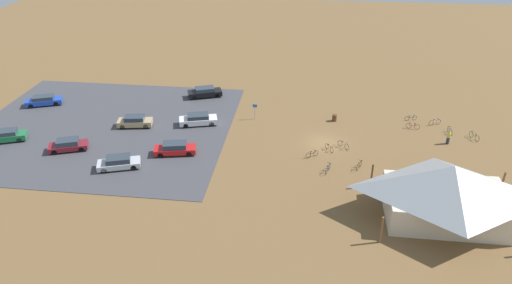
# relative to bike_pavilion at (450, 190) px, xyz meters

# --- Properties ---
(ground) EXTENTS (160.00, 160.00, 0.00)m
(ground) POSITION_rel_bike_pavilion_xyz_m (10.90, -12.99, -3.08)
(ground) COLOR brown
(ground) RESTS_ON ground
(parking_lot_asphalt) EXTENTS (32.02, 28.71, 0.05)m
(parking_lot_asphalt) POSITION_rel_bike_pavilion_xyz_m (38.78, -13.93, -3.06)
(parking_lot_asphalt) COLOR #424247
(parking_lot_asphalt) RESTS_ON ground
(bike_pavilion) EXTENTS (12.89, 8.92, 5.55)m
(bike_pavilion) POSITION_rel_bike_pavilion_xyz_m (0.00, 0.00, 0.00)
(bike_pavilion) COLOR beige
(bike_pavilion) RESTS_ON ground
(trash_bin) EXTENTS (0.60, 0.60, 0.90)m
(trash_bin) POSITION_rel_bike_pavilion_xyz_m (9.58, -19.33, -2.63)
(trash_bin) COLOR brown
(trash_bin) RESTS_ON ground
(lot_sign) EXTENTS (0.56, 0.08, 2.20)m
(lot_sign) POSITION_rel_bike_pavilion_xyz_m (19.95, -18.63, -1.67)
(lot_sign) COLOR #99999E
(lot_sign) RESTS_ON ground
(bicycle_green_by_bin) EXTENTS (0.78, 1.68, 0.90)m
(bicycle_green_by_bin) POSITION_rel_bike_pavilion_xyz_m (-7.09, -16.28, -2.69)
(bicycle_green_by_bin) COLOR black
(bicycle_green_by_bin) RESTS_ON ground
(bicycle_white_yard_right) EXTENTS (1.62, 0.78, 0.81)m
(bicycle_white_yard_right) POSITION_rel_bike_pavilion_xyz_m (-3.18, -19.72, -2.71)
(bicycle_white_yard_right) COLOR black
(bicycle_white_yard_right) RESTS_ON ground
(bicycle_black_lone_west) EXTENTS (1.41, 1.02, 0.79)m
(bicycle_black_lone_west) POSITION_rel_bike_pavilion_xyz_m (12.33, -9.60, -2.71)
(bicycle_black_lone_west) COLOR black
(bicycle_black_lone_west) RESTS_ON ground
(bicycle_orange_trailside) EXTENTS (0.75, 1.60, 0.84)m
(bicycle_orange_trailside) POSITION_rel_bike_pavilion_xyz_m (7.21, -7.76, -2.69)
(bicycle_orange_trailside) COLOR black
(bicycle_orange_trailside) RESTS_ON ground
(bicycle_teal_yard_front) EXTENTS (0.48, 1.70, 0.79)m
(bicycle_teal_yard_front) POSITION_rel_bike_pavilion_xyz_m (-4.51, -17.44, -2.72)
(bicycle_teal_yard_front) COLOR black
(bicycle_teal_yard_front) RESTS_ON ground
(bicycle_blue_edge_north) EXTENTS (0.65, 1.70, 0.90)m
(bicycle_blue_edge_north) POSITION_rel_bike_pavilion_xyz_m (10.58, -6.67, -2.68)
(bicycle_blue_edge_north) COLOR black
(bicycle_blue_edge_north) RESTS_ON ground
(bicycle_purple_lone_east) EXTENTS (1.62, 0.61, 0.76)m
(bicycle_purple_lone_east) POSITION_rel_bike_pavilion_xyz_m (-0.33, -20.69, -2.74)
(bicycle_purple_lone_east) COLOR black
(bicycle_purple_lone_east) RESTS_ON ground
(bicycle_red_near_sign) EXTENTS (1.69, 0.51, 0.85)m
(bicycle_red_near_sign) POSITION_rel_bike_pavilion_xyz_m (-0.19, -18.25, -2.71)
(bicycle_red_near_sign) COLOR black
(bicycle_red_near_sign) RESTS_ON ground
(bicycle_silver_mid_cluster) EXTENTS (1.28, 1.37, 0.87)m
(bicycle_silver_mid_cluster) POSITION_rel_bike_pavilion_xyz_m (8.71, -12.20, -2.69)
(bicycle_silver_mid_cluster) COLOR black
(bicycle_silver_mid_cluster) RESTS_ON ground
(bicycle_yellow_yard_center) EXTENTS (0.96, 1.39, 0.77)m
(bicycle_yellow_yard_center) POSITION_rel_bike_pavilion_xyz_m (10.37, -11.35, -2.72)
(bicycle_yellow_yard_center) COLOR black
(bicycle_yellow_yard_center) RESTS_ON ground
(car_red_front_row) EXTENTS (4.95, 2.66, 1.41)m
(car_red_front_row) POSITION_rel_bike_pavilion_xyz_m (27.86, -8.40, -2.33)
(car_red_front_row) COLOR red
(car_red_front_row) RESTS_ON parking_lot_asphalt
(car_tan_by_curb) EXTENTS (4.52, 2.40, 1.44)m
(car_tan_by_curb) POSITION_rel_bike_pavilion_xyz_m (34.79, -14.58, -2.32)
(car_tan_by_curb) COLOR tan
(car_tan_by_curb) RESTS_ON parking_lot_asphalt
(car_blue_back_corner) EXTENTS (5.10, 3.35, 1.36)m
(car_blue_back_corner) POSITION_rel_bike_pavilion_xyz_m (49.68, -19.48, -2.35)
(car_blue_back_corner) COLOR #1E42B2
(car_blue_back_corner) RESTS_ON parking_lot_asphalt
(car_white_near_entry) EXTENTS (5.11, 3.09, 1.42)m
(car_white_near_entry) POSITION_rel_bike_pavilion_xyz_m (26.93, -16.09, -2.32)
(car_white_near_entry) COLOR white
(car_white_near_entry) RESTS_ON parking_lot_asphalt
(car_maroon_aisle_side) EXTENTS (4.68, 3.19, 1.37)m
(car_maroon_aisle_side) POSITION_rel_bike_pavilion_xyz_m (40.36, -7.75, -2.35)
(car_maroon_aisle_side) COLOR maroon
(car_maroon_aisle_side) RESTS_ON parking_lot_asphalt
(car_black_end_stall) EXTENTS (5.16, 3.44, 1.44)m
(car_black_end_stall) POSITION_rel_bike_pavilion_xyz_m (28.03, -25.05, -2.32)
(car_black_end_stall) COLOR black
(car_black_end_stall) RESTS_ON parking_lot_asphalt
(car_green_second_row) EXTENTS (4.83, 3.32, 1.41)m
(car_green_second_row) POSITION_rel_bike_pavilion_xyz_m (48.75, -8.98, -2.33)
(car_green_second_row) COLOR #1E6B3D
(car_green_second_row) RESTS_ON parking_lot_asphalt
(car_silver_inner_stall) EXTENTS (4.88, 3.17, 1.39)m
(car_silver_inner_stall) POSITION_rel_bike_pavilion_xyz_m (33.08, -4.67, -2.35)
(car_silver_inner_stall) COLOR #BCBCC1
(car_silver_inner_stall) RESTS_ON parking_lot_asphalt
(visitor_at_bikes) EXTENTS (0.40, 0.39, 1.71)m
(visitor_at_bikes) POSITION_rel_bike_pavilion_xyz_m (-3.66, -14.71, -2.18)
(visitor_at_bikes) COLOR #2D3347
(visitor_at_bikes) RESTS_ON ground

